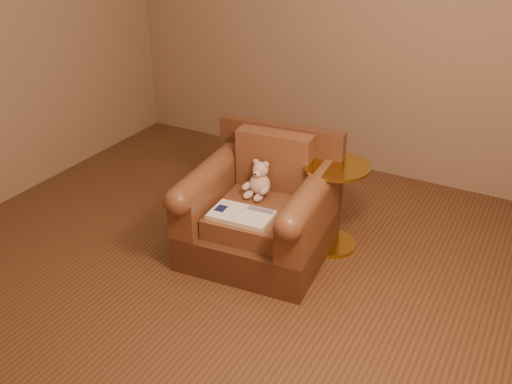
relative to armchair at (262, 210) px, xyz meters
The scene contains 6 objects.
floor 0.53m from the armchair, 109.40° to the right, with size 4.00×4.00×0.00m, color brown.
room 1.47m from the armchair, 109.40° to the right, with size 4.02×4.02×2.71m.
armchair is the anchor object (origin of this frame).
teddy_bear 0.19m from the armchair, 130.35° to the left, with size 0.19×0.20×0.25m.
guidebook 0.27m from the armchair, 92.87° to the right, with size 0.41×0.27×0.03m.
side_table 0.50m from the armchair, 35.73° to the left, with size 0.45×0.45×0.63m.
Camera 1 is at (1.72, -2.52, 2.24)m, focal length 40.00 mm.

